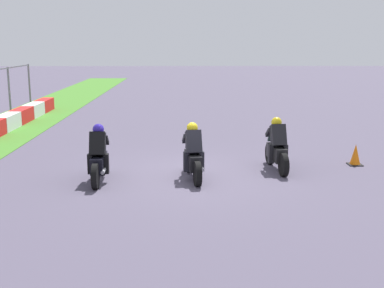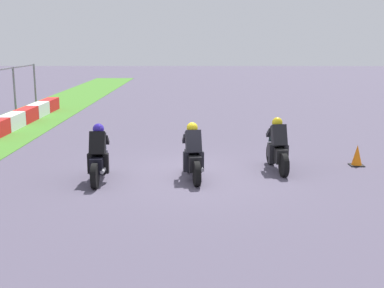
% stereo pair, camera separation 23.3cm
% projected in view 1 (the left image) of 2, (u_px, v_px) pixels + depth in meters
% --- Properties ---
extents(ground_plane, '(120.00, 120.00, 0.00)m').
position_uv_depth(ground_plane, '(190.00, 176.00, 13.70)').
color(ground_plane, '#4F485B').
extents(rider_lane_a, '(2.04, 0.57, 1.51)m').
position_uv_depth(rider_lane_a, '(277.00, 149.00, 14.19)').
color(rider_lane_a, black).
rests_on(rider_lane_a, ground_plane).
extents(rider_lane_b, '(2.04, 0.60, 1.51)m').
position_uv_depth(rider_lane_b, '(193.00, 156.00, 13.29)').
color(rider_lane_b, black).
rests_on(rider_lane_b, ground_plane).
extents(rider_lane_c, '(2.04, 0.55, 1.51)m').
position_uv_depth(rider_lane_c, '(99.00, 158.00, 13.05)').
color(rider_lane_c, black).
rests_on(rider_lane_c, ground_plane).
extents(traffic_cone, '(0.40, 0.40, 0.63)m').
position_uv_depth(traffic_cone, '(355.00, 155.00, 14.82)').
color(traffic_cone, black).
rests_on(traffic_cone, ground_plane).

